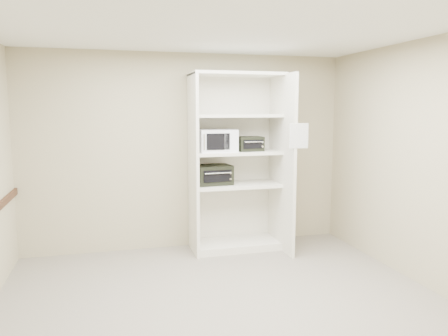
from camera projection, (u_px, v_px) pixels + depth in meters
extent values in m
cube|color=slate|center=(225.00, 305.00, 4.36)|extent=(4.50, 4.00, 0.01)
cube|color=white|center=(225.00, 25.00, 3.99)|extent=(4.50, 4.00, 0.01)
cube|color=tan|center=(188.00, 152.00, 6.09)|extent=(4.50, 0.02, 2.70)
cube|color=tan|center=(325.00, 224.00, 2.26)|extent=(4.50, 0.02, 2.70)
cube|color=tan|center=(424.00, 164.00, 4.75)|extent=(0.02, 4.00, 2.70)
cube|color=silver|center=(193.00, 165.00, 5.81)|extent=(0.04, 0.60, 2.40)
cube|color=silver|center=(282.00, 163.00, 5.97)|extent=(0.04, 0.90, 2.40)
cube|color=silver|center=(231.00, 161.00, 6.25)|extent=(1.24, 0.02, 2.40)
cube|color=silver|center=(236.00, 244.00, 6.14)|extent=(1.16, 0.56, 0.10)
cube|color=silver|center=(236.00, 185.00, 6.02)|extent=(1.16, 0.56, 0.04)
cube|color=silver|center=(236.00, 152.00, 5.96)|extent=(1.16, 0.56, 0.04)
cube|color=silver|center=(236.00, 116.00, 5.89)|extent=(1.16, 0.56, 0.04)
cube|color=silver|center=(236.00, 74.00, 5.82)|extent=(1.24, 0.60, 0.04)
cube|color=white|center=(217.00, 141.00, 5.85)|extent=(0.50, 0.38, 0.30)
cube|color=black|center=(249.00, 144.00, 5.95)|extent=(0.36, 0.28, 0.20)
cube|color=black|center=(213.00, 175.00, 5.94)|extent=(0.50, 0.40, 0.26)
cube|color=white|center=(299.00, 136.00, 5.49)|extent=(0.24, 0.02, 0.31)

